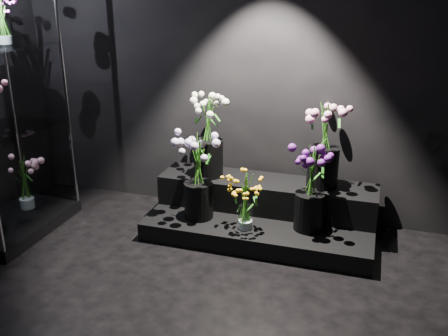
% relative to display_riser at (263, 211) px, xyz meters
% --- Properties ---
extents(floor, '(4.00, 4.00, 0.00)m').
position_rel_display_riser_xyz_m(floor, '(-0.42, -1.62, -0.18)').
color(floor, black).
rests_on(floor, ground).
extents(wall_back, '(4.00, 0.00, 4.00)m').
position_rel_display_riser_xyz_m(wall_back, '(-0.42, 0.38, 1.22)').
color(wall_back, black).
rests_on(wall_back, floor).
extents(display_riser, '(1.92, 0.85, 0.43)m').
position_rel_display_riser_xyz_m(display_riser, '(0.00, 0.00, 0.00)').
color(display_riser, black).
rests_on(display_riser, floor).
extents(bouquet_orange_bells, '(0.32, 0.32, 0.47)m').
position_rel_display_riser_xyz_m(bouquet_orange_bells, '(-0.07, -0.32, 0.23)').
color(bouquet_orange_bells, white).
rests_on(bouquet_orange_bells, display_riser).
extents(bouquet_lilac, '(0.48, 0.48, 0.73)m').
position_rel_display_riser_xyz_m(bouquet_lilac, '(-0.51, -0.24, 0.40)').
color(bouquet_lilac, black).
rests_on(bouquet_lilac, display_riser).
extents(bouquet_purple, '(0.42, 0.42, 0.70)m').
position_rel_display_riser_xyz_m(bouquet_purple, '(0.42, -0.18, 0.38)').
color(bouquet_purple, black).
rests_on(bouquet_purple, display_riser).
extents(bouquet_cream_roses, '(0.49, 0.49, 0.72)m').
position_rel_display_riser_xyz_m(bouquet_cream_roses, '(-0.53, 0.08, 0.66)').
color(bouquet_cream_roses, black).
rests_on(bouquet_cream_roses, display_riser).
extents(bouquet_pink_roses, '(0.52, 0.52, 0.75)m').
position_rel_display_riser_xyz_m(bouquet_pink_roses, '(0.47, 0.14, 0.68)').
color(bouquet_pink_roses, black).
rests_on(bouquet_pink_roses, display_riser).
extents(bouquet_case_magenta, '(0.28, 0.28, 0.35)m').
position_rel_display_riser_xyz_m(bouquet_case_magenta, '(-2.07, -0.47, 1.60)').
color(bouquet_case_magenta, white).
rests_on(bouquet_case_magenta, display_case).
extents(bouquet_case_base_pink, '(0.36, 0.36, 0.48)m').
position_rel_display_riser_xyz_m(bouquet_case_base_pink, '(-2.13, -0.43, 0.19)').
color(bouquet_case_base_pink, white).
rests_on(bouquet_case_base_pink, display_case).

